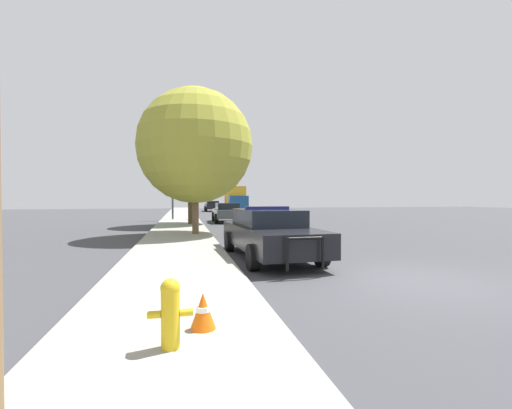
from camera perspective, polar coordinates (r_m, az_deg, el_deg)
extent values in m
plane|color=#3D3D42|center=(8.42, 24.66, -11.51)|extent=(110.00, 110.00, 0.00)
cube|color=#99968C|center=(6.80, -13.51, -13.91)|extent=(3.00, 110.00, 0.13)
cube|color=black|center=(10.43, 2.28, -5.33)|extent=(2.18, 5.31, 0.64)
cube|color=black|center=(10.63, 1.86, -2.14)|extent=(1.79, 2.79, 0.49)
cylinder|color=black|center=(9.32, 10.89, -8.11)|extent=(0.27, 0.68, 0.67)
cylinder|color=black|center=(8.68, -0.55, -8.78)|extent=(0.27, 0.68, 0.67)
cylinder|color=black|center=(12.29, 4.26, -5.87)|extent=(0.27, 0.68, 0.67)
cylinder|color=black|center=(11.81, -4.48, -6.15)|extent=(0.27, 0.68, 0.67)
cylinder|color=black|center=(8.08, 11.07, -7.89)|extent=(0.07, 0.07, 0.76)
cylinder|color=black|center=(7.74, 5.23, -8.27)|extent=(0.07, 0.07, 0.76)
cylinder|color=black|center=(7.85, 8.22, -5.59)|extent=(0.92, 0.11, 0.07)
cube|color=navy|center=(10.62, 1.87, -0.56)|extent=(1.40, 0.27, 0.09)
cube|color=navy|center=(10.75, 7.24, -4.97)|extent=(0.19, 3.76, 0.18)
cylinder|color=gold|center=(4.17, -14.08, -18.07)|extent=(0.21, 0.21, 0.65)
sphere|color=gold|center=(4.07, -14.10, -13.37)|extent=(0.22, 0.22, 0.22)
cylinder|color=gold|center=(4.16, -16.65, -17.19)|extent=(0.15, 0.08, 0.08)
cylinder|color=gold|center=(4.15, -11.51, -17.22)|extent=(0.15, 0.08, 0.08)
cylinder|color=#424247|center=(28.27, -13.73, 2.56)|extent=(0.16, 0.16, 4.86)
cylinder|color=#424247|center=(28.43, -10.26, 7.17)|extent=(3.44, 0.11, 0.11)
cube|color=black|center=(28.50, -6.78, 6.26)|extent=(0.30, 0.24, 0.90)
sphere|color=red|center=(28.40, -6.76, 6.89)|extent=(0.20, 0.20, 0.20)
sphere|color=orange|center=(28.37, -6.76, 6.28)|extent=(0.20, 0.20, 0.20)
sphere|color=green|center=(28.34, -6.76, 5.68)|extent=(0.20, 0.20, 0.20)
cube|color=black|center=(47.34, -7.30, -0.30)|extent=(1.89, 4.65, 0.68)
cube|color=black|center=(47.10, -7.28, 0.35)|extent=(1.61, 2.43, 0.40)
cylinder|color=black|center=(48.73, -8.49, -0.66)|extent=(0.25, 0.69, 0.69)
cylinder|color=black|center=(48.86, -6.37, -0.65)|extent=(0.25, 0.69, 0.69)
cylinder|color=black|center=(45.86, -8.29, -0.77)|extent=(0.25, 0.69, 0.69)
cylinder|color=black|center=(46.00, -6.04, -0.76)|extent=(0.25, 0.69, 0.69)
cube|color=#474C51|center=(25.91, -4.90, -1.48)|extent=(1.88, 4.48, 0.62)
cube|color=black|center=(25.67, -4.85, -0.28)|extent=(1.59, 2.34, 0.47)
cylinder|color=black|center=(27.21, -7.10, -2.02)|extent=(0.25, 0.71, 0.70)
cylinder|color=black|center=(27.40, -3.38, -1.99)|extent=(0.25, 0.71, 0.70)
cylinder|color=black|center=(24.46, -6.61, -2.36)|extent=(0.25, 0.71, 0.70)
cylinder|color=black|center=(24.67, -2.48, -2.33)|extent=(0.25, 0.71, 0.70)
cube|color=navy|center=(40.97, -2.97, 0.34)|extent=(2.30, 2.12, 1.60)
cube|color=orange|center=(44.58, -3.55, 1.17)|extent=(2.41, 5.32, 2.80)
cylinder|color=black|center=(41.34, -1.50, -0.76)|extent=(0.31, 0.98, 0.97)
cylinder|color=black|center=(41.07, -4.51, -0.78)|extent=(0.31, 0.98, 0.97)
cylinder|color=black|center=(45.71, -2.33, -0.59)|extent=(0.31, 0.98, 0.97)
cylinder|color=black|center=(45.47, -5.06, -0.60)|extent=(0.31, 0.98, 0.97)
cylinder|color=#4C3823|center=(22.73, -10.86, 0.10)|extent=(0.33, 0.33, 2.62)
sphere|color=#4C8E38|center=(22.84, -10.88, 6.89)|extent=(5.07, 5.07, 5.07)
cylinder|color=brown|center=(16.34, -10.06, -0.21)|extent=(0.31, 0.31, 2.65)
sphere|color=#999933|center=(16.52, -10.10, 9.57)|extent=(5.38, 5.38, 5.38)
cone|color=orange|center=(4.68, -8.83, -17.11)|extent=(0.33, 0.33, 0.46)
cylinder|color=white|center=(4.67, -8.83, -16.84)|extent=(0.18, 0.18, 0.06)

